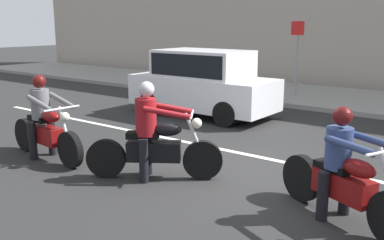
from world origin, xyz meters
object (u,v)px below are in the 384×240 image
at_px(motorcycle_with_rider_denim_blue, 344,175).
at_px(motorcycle_with_rider_gray, 45,125).
at_px(street_sign_post, 297,50).
at_px(motorcycle_with_rider_crimson, 153,140).
at_px(parked_hatchback_white, 203,82).

distance_m(motorcycle_with_rider_denim_blue, motorcycle_with_rider_gray, 5.39).
bearing_deg(street_sign_post, motorcycle_with_rider_crimson, -80.91).
xyz_separation_m(parked_hatchback_white, street_sign_post, (0.94, 4.01, 0.70)).
relative_size(motorcycle_with_rider_crimson, parked_hatchback_white, 0.48).
bearing_deg(motorcycle_with_rider_denim_blue, parked_hatchback_white, 141.16).
bearing_deg(street_sign_post, parked_hatchback_white, -103.16).
bearing_deg(parked_hatchback_white, motorcycle_with_rider_denim_blue, -38.84).
height_order(motorcycle_with_rider_gray, street_sign_post, street_sign_post).
bearing_deg(motorcycle_with_rider_crimson, street_sign_post, 99.09).
relative_size(motorcycle_with_rider_gray, street_sign_post, 0.92).
bearing_deg(motorcycle_with_rider_denim_blue, street_sign_post, 117.85).
bearing_deg(motorcycle_with_rider_gray, motorcycle_with_rider_crimson, 10.33).
bearing_deg(motorcycle_with_rider_crimson, parked_hatchback_white, 116.83).
height_order(parked_hatchback_white, street_sign_post, street_sign_post).
distance_m(parked_hatchback_white, street_sign_post, 4.17).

